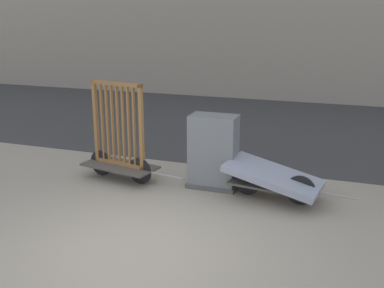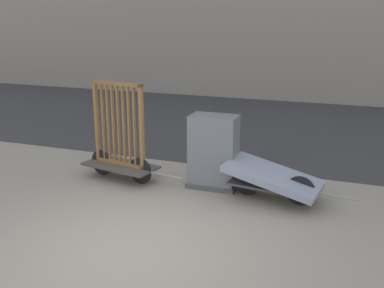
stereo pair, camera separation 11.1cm
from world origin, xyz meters
TOP-DOWN VIEW (x-y plane):
  - ground_plane at (0.00, 0.00)m, footprint 60.00×60.00m
  - road_strip at (0.00, 7.87)m, footprint 56.00×8.12m
  - bike_cart_with_bedframe at (-1.48, 2.46)m, footprint 2.20×0.94m
  - bike_cart_with_mattress at (1.49, 2.46)m, footprint 2.29×1.15m
  - utility_cabinet at (0.33, 2.71)m, footprint 0.91×0.56m

SIDE VIEW (x-z plane):
  - ground_plane at x=0.00m, z-range 0.00..0.00m
  - road_strip at x=0.00m, z-range 0.00..0.01m
  - bike_cart_with_mattress at x=1.49m, z-range 0.07..0.71m
  - bike_cart_with_bedframe at x=-1.48m, z-range -0.32..1.59m
  - utility_cabinet at x=0.33m, z-range -0.04..1.32m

